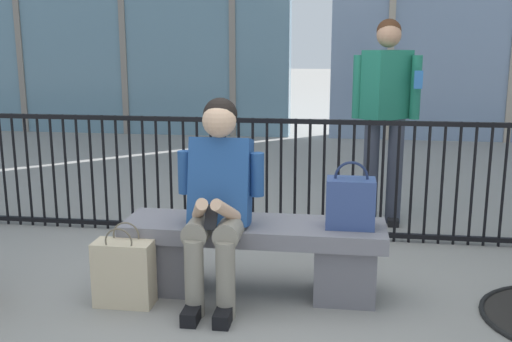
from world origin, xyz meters
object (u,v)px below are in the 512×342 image
at_px(stone_bench, 254,250).
at_px(seated_person_with_phone, 218,195).
at_px(shopping_bag, 124,272).
at_px(bystander_at_railing, 386,106).
at_px(handbag_on_bench, 350,202).

distance_m(stone_bench, seated_person_with_phone, 0.44).
xyz_separation_m(seated_person_with_phone, shopping_bag, (-0.54, -0.17, -0.45)).
xyz_separation_m(stone_bench, shopping_bag, (-0.73, -0.29, -0.07)).
bearing_deg(bystander_at_railing, handbag_on_bench, -100.39).
bearing_deg(seated_person_with_phone, stone_bench, 33.57).
height_order(seated_person_with_phone, handbag_on_bench, seated_person_with_phone).
distance_m(stone_bench, bystander_at_railing, 1.96).
bearing_deg(handbag_on_bench, shopping_bag, -167.77).
bearing_deg(handbag_on_bench, stone_bench, 179.01).
bearing_deg(stone_bench, shopping_bag, -158.06).
bearing_deg(handbag_on_bench, seated_person_with_phone, -171.28).
height_order(seated_person_with_phone, bystander_at_railing, bystander_at_railing).
bearing_deg(seated_person_with_phone, shopping_bag, -162.86).
relative_size(seated_person_with_phone, bystander_at_railing, 0.71).
distance_m(stone_bench, handbag_on_bench, 0.67).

